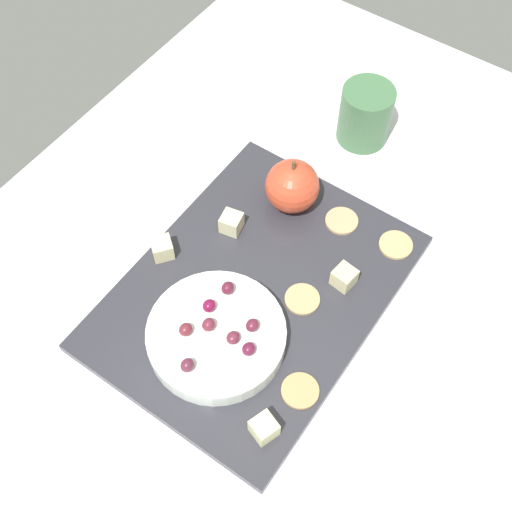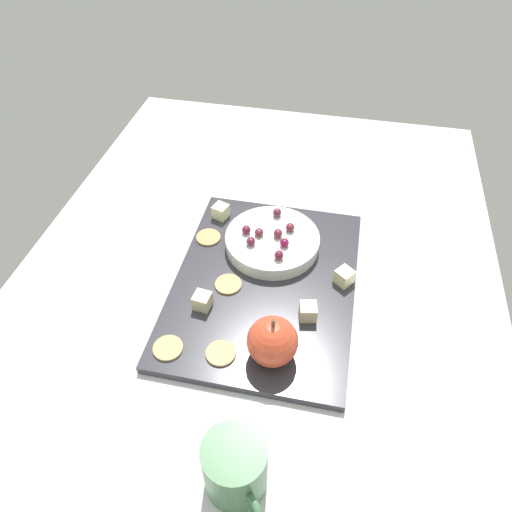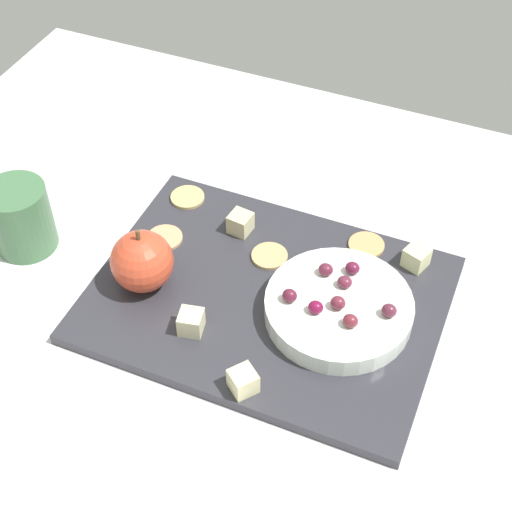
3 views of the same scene
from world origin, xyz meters
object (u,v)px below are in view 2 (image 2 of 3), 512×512
Objects in this scene: grape_5 at (277,213)px; cheese_cube_2 at (308,311)px; cheese_cube_3 at (221,211)px; cup at (236,468)px; cracker_0 at (228,284)px; grape_4 at (279,255)px; platter at (265,284)px; grape_0 at (251,241)px; cheese_cube_1 at (202,301)px; apple_whole at (272,341)px; grape_6 at (246,230)px; grape_1 at (259,232)px; serving_dish at (272,241)px; cracker_1 at (168,348)px; cracker_2 at (208,237)px; cracker_3 at (221,353)px; grape_2 at (278,233)px; grape_3 at (290,227)px; grape_7 at (284,243)px; cheese_cube_0 at (344,277)px.

cheese_cube_2 is at bearing 22.89° from grape_5.
cup is at bearing 16.91° from cheese_cube_3.
grape_4 is (-5.29, 7.32, 2.99)cm from cracker_0.
platter is 31.29cm from cup.
grape_0 is (-11.34, -11.31, 1.85)cm from cheese_cube_2.
grape_0 is (8.66, 7.60, 1.85)cm from cheese_cube_3.
apple_whole is at bearing 61.19° from cheese_cube_1.
platter is 23.61× the size of grape_6.
grape_0 is 2.69cm from grape_1.
serving_dish is 26.35cm from cracker_1.
cracker_3 is at bearing 19.94° from cracker_2.
cup is (23.95, 11.08, 1.67)cm from cheese_cube_1.
cheese_cube_2 is at bearing 44.91° from grape_0.
grape_6 is (-23.19, -1.41, 2.93)cm from cracker_3.
grape_2 is at bearing 11.48° from grape_5.
cracker_0 is at bearing -32.94° from grape_3.
cracker_1 is at bearing -17.53° from cheese_cube_1.
cracker_0 is 0.46× the size of cup.
cracker_2 is (0.28, -11.54, -1.01)cm from serving_dish.
cracker_0 is 11.80cm from grape_7.
grape_7 reaches higher than cheese_cube_0.
cracker_2 is at bearing -109.50° from grape_4.
cheese_cube_2 is 27.52cm from cheese_cube_3.
grape_5 reaches higher than serving_dish.
cracker_2 is at bearing -178.42° from cracker_1.
cheese_cube_1 is (15.36, -8.17, 0.07)cm from serving_dish.
apple_whole is at bearing 4.60° from grape_7.
cheese_cube_3 reaches higher than cracker_1.
apple_whole reaches higher than grape_5.
cheese_cube_2 is 13.96cm from cracker_0.
cracker_2 is 13.08cm from grape_5.
cheese_cube_3 is (-27.96, -14.83, -2.30)cm from apple_whole.
platter is at bearing 109.60° from cracker_0.
grape_0 reaches higher than cracker_2.
grape_2 is (-0.08, 0.92, 1.98)cm from serving_dish.
serving_dish is 6.40× the size of cheese_cube_0.
grape_0 is at bearing 27.32° from grape_6.
grape_4 is 34.25cm from cup.
cup reaches higher than cracker_3.
cheese_cube_3 is 15.48cm from grape_7.
platter is at bearing -78.75° from cheese_cube_0.
cheese_cube_3 is 1.54× the size of grape_3.
grape_2 is at bearing 169.97° from cracker_3.
grape_6 is (-10.29, 0.72, 2.93)cm from cracker_0.
serving_dish is 11.69cm from cracker_0.
grape_0 is at bearing -50.97° from grape_3.
grape_3 is 1.00× the size of grape_7.
cracker_0 is 10.72cm from grape_6.
grape_3 is at bearing -161.68° from cheese_cube_2.
cracker_3 is (23.26, -3.20, -1.01)cm from serving_dish.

